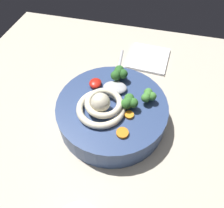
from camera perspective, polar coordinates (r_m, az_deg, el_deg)
table_slab at (r=58.58cm, az=-3.06°, el=-5.12°), size 92.43×92.43×3.18cm
soup_bowl at (r=54.59cm, az=-0.00°, el=-2.07°), size 27.17×27.17×6.47cm
noodle_pile at (r=49.88cm, az=-2.77°, el=-0.38°), size 12.63×12.38×5.08cm
soup_spoon at (r=55.59cm, az=0.98°, el=5.38°), size 17.44×6.39×1.60cm
chili_sauce_dollop at (r=55.89cm, az=-4.41°, el=5.50°), size 3.50×3.15×1.57cm
broccoli_floret_near_spoon at (r=49.78cm, az=4.51°, el=0.55°), size 4.53×3.90×3.58cm
broccoli_floret_left at (r=51.93cm, az=9.54°, el=2.23°), size 4.07×3.50×3.22cm
broccoli_floret_far at (r=56.05cm, az=1.84°, el=8.11°), size 4.84×4.17×3.83cm
carrot_slice_extra_a at (r=49.87cm, az=4.52°, el=-2.89°), size 2.12×2.12×0.68cm
carrot_slice_rear at (r=47.07cm, az=2.74°, el=-7.62°), size 2.68×2.68×0.71cm
folded_napkin at (r=75.01cm, az=9.57°, el=11.79°), size 14.20×13.38×0.80cm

